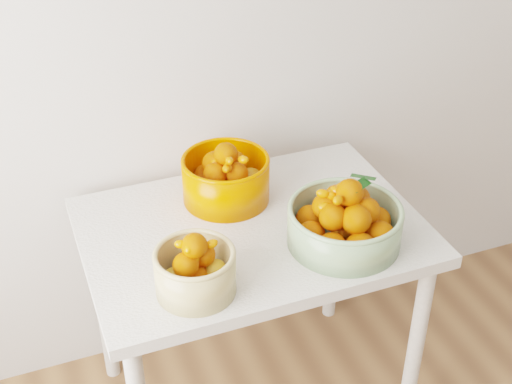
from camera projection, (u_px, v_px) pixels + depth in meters
table at (252, 251)px, 2.17m from camera, size 1.00×0.70×0.75m
bowl_cream at (195, 270)px, 1.84m from camera, size 0.23×0.23×0.18m
bowl_green at (345, 222)px, 2.02m from camera, size 0.42×0.42×0.21m
bowl_orange at (226, 177)px, 2.20m from camera, size 0.29×0.29×0.20m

